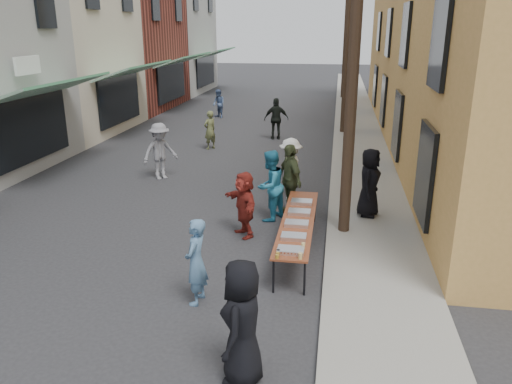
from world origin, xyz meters
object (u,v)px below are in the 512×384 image
(server, at_px, (369,183))
(guest_front_a, at_px, (242,323))
(utility_pole_near, at_px, (355,40))
(utility_pole_far, at_px, (346,30))
(utility_pole_mid, at_px, (348,33))
(catering_tray_sausage, at_px, (291,250))
(guest_front_c, at_px, (270,186))
(serving_table, at_px, (298,222))

(server, bearing_deg, guest_front_a, 178.60)
(utility_pole_near, relative_size, utility_pole_far, 1.00)
(utility_pole_near, relative_size, utility_pole_mid, 1.00)
(guest_front_a, bearing_deg, server, 170.05)
(catering_tray_sausage, xyz_separation_m, guest_front_c, (-0.87, 3.49, 0.13))
(server, bearing_deg, guest_front_c, 116.18)
(catering_tray_sausage, distance_m, server, 4.28)
(utility_pole_far, bearing_deg, guest_front_c, -94.64)
(serving_table, height_order, guest_front_c, guest_front_c)
(utility_pole_far, relative_size, server, 5.08)
(utility_pole_mid, xyz_separation_m, utility_pole_far, (0.00, 12.00, 0.00))
(utility_pole_near, xyz_separation_m, guest_front_a, (-1.43, -5.55, -3.57))
(serving_table, distance_m, guest_front_a, 4.39)
(serving_table, xyz_separation_m, catering_tray_sausage, (0.00, -1.65, 0.08))
(utility_pole_mid, distance_m, server, 11.45)
(utility_pole_mid, relative_size, server, 5.08)
(utility_pole_far, relative_size, catering_tray_sausage, 18.00)
(guest_front_a, bearing_deg, utility_pole_mid, -177.63)
(serving_table, relative_size, catering_tray_sausage, 8.00)
(utility_pole_far, bearing_deg, server, -88.48)
(utility_pole_mid, distance_m, serving_table, 13.76)
(serving_table, bearing_deg, server, 54.68)
(utility_pole_near, xyz_separation_m, catering_tray_sausage, (-1.03, -2.84, -3.71))
(guest_front_a, height_order, guest_front_c, guest_front_a)
(utility_pole_far, relative_size, guest_front_a, 4.86)
(utility_pole_far, height_order, guest_front_c, utility_pole_far)
(serving_table, bearing_deg, utility_pole_near, 49.16)
(utility_pole_mid, relative_size, serving_table, 2.25)
(utility_pole_far, distance_m, catering_tray_sausage, 27.11)
(utility_pole_mid, relative_size, guest_front_c, 4.90)
(utility_pole_near, relative_size, guest_front_a, 4.86)
(guest_front_c, xyz_separation_m, server, (2.50, 0.47, 0.07))
(utility_pole_mid, bearing_deg, guest_front_a, -94.65)
(catering_tray_sausage, bearing_deg, utility_pole_far, 87.81)
(serving_table, height_order, server, server)
(guest_front_c, bearing_deg, catering_tray_sausage, 41.65)
(guest_front_a, xyz_separation_m, server, (2.04, 6.67, 0.06))
(guest_front_c, bearing_deg, serving_table, 52.99)
(guest_front_a, height_order, server, server)
(utility_pole_far, height_order, guest_front_a, utility_pole_far)
(guest_front_a, distance_m, server, 6.97)
(utility_pole_mid, height_order, serving_table, utility_pole_mid)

